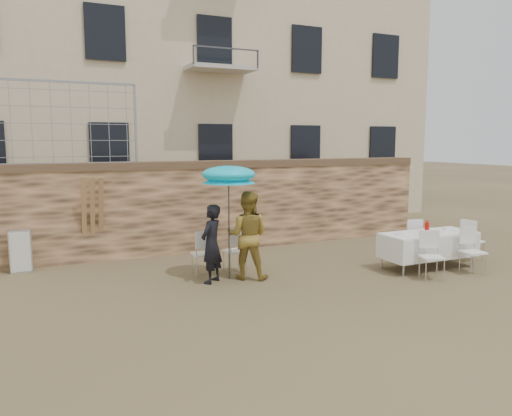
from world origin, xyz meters
name	(u,v)px	position (x,y,z in m)	size (l,w,h in m)	color
ground	(289,313)	(0.00, 0.00, 0.00)	(80.00, 80.00, 0.00)	brown
stone_wall	(195,207)	(0.00, 5.00, 1.10)	(13.00, 0.50, 2.20)	#946C4A
apartment_building	(134,7)	(0.00, 12.00, 7.50)	(20.00, 8.00, 15.00)	#C0AD8B
chain_link_fence	(62,124)	(-3.00, 5.00, 3.10)	(3.20, 0.06, 1.80)	gray
man_suit	(212,244)	(-0.56, 2.14, 0.76)	(0.56, 0.37, 1.53)	black
woman_dress	(247,235)	(0.19, 2.14, 0.87)	(0.85, 0.66, 1.75)	gold
umbrella	(229,178)	(-0.16, 2.24, 2.02)	(1.09, 1.09, 2.14)	#3F3F44
couple_chair_left	(203,253)	(-0.56, 2.69, 0.48)	(0.48, 0.48, 0.96)	white
couple_chair_right	(235,249)	(0.14, 2.69, 0.48)	(0.48, 0.48, 0.96)	white
banquet_table	(429,235)	(4.07, 1.31, 0.73)	(2.10, 0.85, 0.78)	white
soda_bottle	(427,228)	(3.87, 1.16, 0.91)	(0.09, 0.09, 0.26)	red
table_chair_front_left	(432,256)	(3.47, 0.56, 0.48)	(0.48, 0.48, 0.96)	white
table_chair_front_right	(473,251)	(4.57, 0.56, 0.48)	(0.48, 0.48, 0.96)	white
table_chair_back	(410,239)	(4.27, 2.11, 0.48)	(0.48, 0.48, 0.96)	white
table_chair_side	(472,240)	(5.47, 1.41, 0.48)	(0.48, 0.48, 0.96)	white
chair_stack_right	(21,250)	(-3.95, 4.60, 0.46)	(0.46, 0.40, 0.92)	white
wood_planks	(98,219)	(-2.35, 4.67, 1.00)	(0.70, 0.20, 2.00)	#A37749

